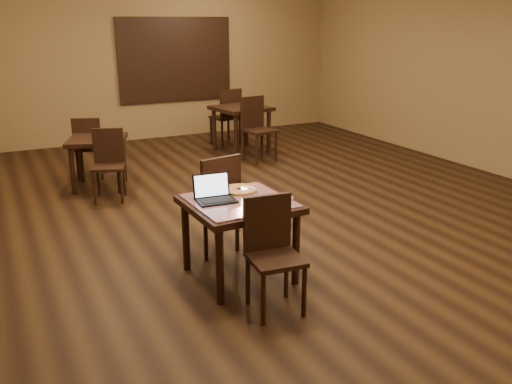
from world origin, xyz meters
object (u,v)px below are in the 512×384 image
pizza_pan (240,191)px  chair_main_far (215,199)px  other_table_b (98,147)px  other_table_b_chair_far (89,144)px  other_table_a_chair_near (256,125)px  chair_main_near (272,247)px  tiled_table (239,211)px  laptop (214,194)px  other_table_a (241,114)px  other_table_b_chair_near (108,160)px  other_table_a_chair_far (228,114)px

pizza_pan → chair_main_far: bearing=105.4°
other_table_b → other_table_b_chair_far: 0.56m
other_table_a_chair_near → other_table_b: other_table_a_chair_near is taller
chair_main_far → chair_main_near: bearing=78.0°
tiled_table → other_table_b: 3.54m
laptop → other_table_b_chair_far: (-0.42, 3.93, -0.29)m
chair_main_far → other_table_a_chair_near: size_ratio=0.97×
chair_main_far → other_table_b: (-0.61, 2.88, 0.01)m
chair_main_far → other_table_a_chair_near: bearing=-134.3°
other_table_a → chair_main_near: bearing=-121.7°
chair_main_far → laptop: bearing=55.1°
pizza_pan → other_table_b_chair_near: (-0.68, 2.69, -0.24)m
other_table_a → other_table_b_chair_far: size_ratio=1.08×
pizza_pan → other_table_b_chair_far: (-0.74, 3.80, -0.24)m
pizza_pan → other_table_a: other_table_a is taller
pizza_pan → other_table_a_chair_far: size_ratio=0.32×
chair_main_near → other_table_b_chair_far: bearing=103.5°
tiled_table → other_table_a: size_ratio=0.94×
tiled_table → chair_main_near: 0.63m
tiled_table → other_table_a_chair_far: 5.62m
other_table_a_chair_near → laptop: bearing=-130.6°
other_table_a_chair_near → other_table_b_chair_far: size_ratio=1.15×
laptop → other_table_b: bearing=101.4°
other_table_a_chair_far → other_table_b: 3.25m
chair_main_far → other_table_a_chair_far: 5.06m
other_table_a → other_table_a_chair_near: 0.64m
other_table_a_chair_near → other_table_a: bearing=79.6°
tiled_table → other_table_b_chair_far: (-0.62, 4.04, -0.13)m
other_table_b → other_table_b_chair_far: other_table_b_chair_far is taller
other_table_a → other_table_b: size_ratio=1.03×
pizza_pan → other_table_a_chair_near: (2.03, 3.68, -0.16)m
other_table_a_chair_near → other_table_b: size_ratio=1.09×
tiled_table → chair_main_far: (0.02, 0.61, -0.07)m
other_table_a_chair_far → chair_main_near: bearing=60.5°
other_table_a → other_table_b_chair_near: (-2.72, -1.62, -0.16)m
tiled_table → other_table_a: other_table_a is taller
laptop → chair_main_near: bearing=-69.0°
chair_main_near → other_table_a: chair_main_near is taller
laptop → other_table_b_chair_near: bearing=102.1°
laptop → other_table_b_chair_near: size_ratio=0.38×
pizza_pan → other_table_a_chair_far: (2.06, 4.94, -0.16)m
chair_main_near → laptop: (-0.21, 0.72, 0.28)m
laptop → other_table_b_chair_far: laptop is taller
tiled_table → laptop: size_ratio=2.65×
other_table_b_chair_near → laptop: bearing=-63.1°
other_table_a_chair_near → other_table_b_chair_near: (-2.71, -0.99, -0.08)m
laptop → other_table_a_chair_near: other_table_a_chair_near is taller
other_table_a_chair_far → other_table_b_chair_far: other_table_a_chair_far is taller
other_table_b_chair_far → other_table_b: bearing=112.5°
tiled_table → other_table_b_chair_near: bearing=98.6°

